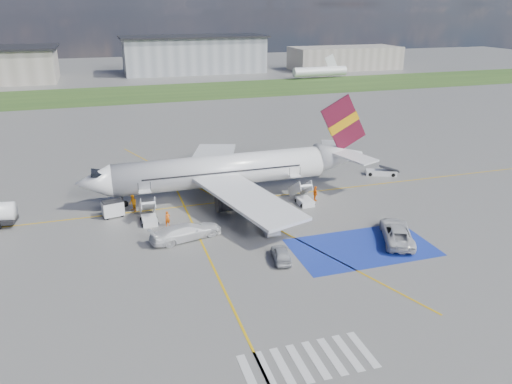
# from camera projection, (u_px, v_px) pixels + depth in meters

# --- Properties ---
(ground) EXTENTS (400.00, 400.00, 0.00)m
(ground) POSITION_uv_depth(u_px,v_px,m) (254.00, 244.00, 50.26)
(ground) COLOR #60605E
(ground) RESTS_ON ground
(grass_strip) EXTENTS (400.00, 30.00, 0.01)m
(grass_strip) POSITION_uv_depth(u_px,v_px,m) (150.00, 93.00, 135.03)
(grass_strip) COLOR #2D4C1E
(grass_strip) RESTS_ON ground
(taxiway_line_main) EXTENTS (120.00, 0.20, 0.01)m
(taxiway_line_main) POSITION_uv_depth(u_px,v_px,m) (225.00, 202.00, 60.97)
(taxiway_line_main) COLOR gold
(taxiway_line_main) RESTS_ON ground
(taxiway_line_cross) EXTENTS (0.20, 60.00, 0.01)m
(taxiway_line_cross) POSITION_uv_depth(u_px,v_px,m) (232.00, 306.00, 39.93)
(taxiway_line_cross) COLOR gold
(taxiway_line_cross) RESTS_ON ground
(taxiway_line_diag) EXTENTS (20.71, 56.45, 0.01)m
(taxiway_line_diag) POSITION_uv_depth(u_px,v_px,m) (225.00, 202.00, 60.97)
(taxiway_line_diag) COLOR gold
(taxiway_line_diag) RESTS_ON ground
(staging_box) EXTENTS (14.00, 8.00, 0.01)m
(staging_box) POSITION_uv_depth(u_px,v_px,m) (362.00, 247.00, 49.50)
(staging_box) COLOR #1A309C
(staging_box) RESTS_ON ground
(crosswalk) EXTENTS (9.00, 4.00, 0.01)m
(crosswalk) POSITION_uv_depth(u_px,v_px,m) (308.00, 362.00, 33.69)
(crosswalk) COLOR silver
(crosswalk) RESTS_ON ground
(terminal_centre) EXTENTS (48.00, 18.00, 12.00)m
(terminal_centre) POSITION_uv_depth(u_px,v_px,m) (194.00, 55.00, 174.23)
(terminal_centre) COLOR gray
(terminal_centre) RESTS_ON ground
(terminal_east) EXTENTS (40.00, 16.00, 8.00)m
(terminal_east) POSITION_uv_depth(u_px,v_px,m) (345.00, 58.00, 184.16)
(terminal_east) COLOR gray
(terminal_east) RESTS_ON ground
(airliner) EXTENTS (36.81, 32.95, 11.92)m
(airliner) POSITION_uv_depth(u_px,v_px,m) (232.00, 169.00, 61.98)
(airliner) COLOR silver
(airliner) RESTS_ON ground
(airstairs_fwd) EXTENTS (1.90, 5.20, 3.60)m
(airstairs_fwd) POSITION_uv_depth(u_px,v_px,m) (149.00, 217.00, 55.14)
(airstairs_fwd) COLOR silver
(airstairs_fwd) RESTS_ON ground
(airstairs_aft) EXTENTS (1.90, 5.20, 3.60)m
(airstairs_aft) POSITION_uv_depth(u_px,v_px,m) (304.00, 198.00, 60.34)
(airstairs_aft) COLOR silver
(airstairs_aft) RESTS_ON ground
(gpu_cart) EXTENTS (2.52, 1.87, 1.90)m
(gpu_cart) POSITION_uv_depth(u_px,v_px,m) (113.00, 210.00, 56.42)
(gpu_cart) COLOR silver
(gpu_cart) RESTS_ON ground
(belt_loader) EXTENTS (4.68, 3.01, 1.36)m
(belt_loader) POSITION_uv_depth(u_px,v_px,m) (381.00, 173.00, 70.38)
(belt_loader) COLOR silver
(belt_loader) RESTS_ON ground
(car_silver_a) EXTENTS (2.25, 4.14, 1.34)m
(car_silver_a) POSITION_uv_depth(u_px,v_px,m) (281.00, 254.00, 46.81)
(car_silver_a) COLOR #ACAEB3
(car_silver_a) RESTS_ON ground
(car_silver_b) EXTENTS (1.49, 4.21, 1.38)m
(car_silver_b) POSITION_uv_depth(u_px,v_px,m) (268.00, 225.00, 52.86)
(car_silver_b) COLOR #AAACB1
(car_silver_b) RESTS_ON ground
(van_white_a) EXTENTS (4.90, 6.53, 2.22)m
(van_white_a) POSITION_uv_depth(u_px,v_px,m) (397.00, 230.00, 50.78)
(van_white_a) COLOR silver
(van_white_a) RESTS_ON ground
(van_white_b) EXTENTS (6.04, 3.54, 2.22)m
(van_white_b) POSITION_uv_depth(u_px,v_px,m) (186.00, 229.00, 50.93)
(van_white_b) COLOR silver
(van_white_b) RESTS_ON ground
(crew_fwd) EXTENTS (0.71, 0.57, 1.68)m
(crew_fwd) POSITION_uv_depth(u_px,v_px,m) (168.00, 219.00, 54.07)
(crew_fwd) COLOR #FF640D
(crew_fwd) RESTS_ON ground
(crew_nose) EXTENTS (1.05, 1.16, 1.96)m
(crew_nose) POSITION_uv_depth(u_px,v_px,m) (133.00, 203.00, 57.91)
(crew_nose) COLOR orange
(crew_nose) RESTS_ON ground
(crew_aft) EXTENTS (0.49, 1.12, 1.90)m
(crew_aft) POSITION_uv_depth(u_px,v_px,m) (315.00, 194.00, 60.90)
(crew_aft) COLOR orange
(crew_aft) RESTS_ON ground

